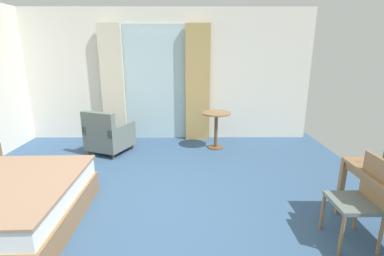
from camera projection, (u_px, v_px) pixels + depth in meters
ground at (147, 218)px, 3.42m from camera, size 6.69×6.90×0.10m
wall_back at (166, 76)px, 6.11m from camera, size 6.29×0.12×2.80m
balcony_glass_door at (156, 84)px, 6.07m from camera, size 1.38×0.02×2.46m
curtain_panel_left at (113, 84)px, 5.97m from camera, size 0.48×0.10×2.46m
curtain_panel_right at (198, 84)px, 5.98m from camera, size 0.52×0.10×2.46m
desk_chair at (362, 196)px, 2.80m from camera, size 0.42×0.45×0.93m
armchair_by_window at (108, 136)px, 5.38m from camera, size 0.91×0.94×0.86m
round_cafe_table at (216, 122)px, 5.60m from camera, size 0.57×0.57×0.74m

